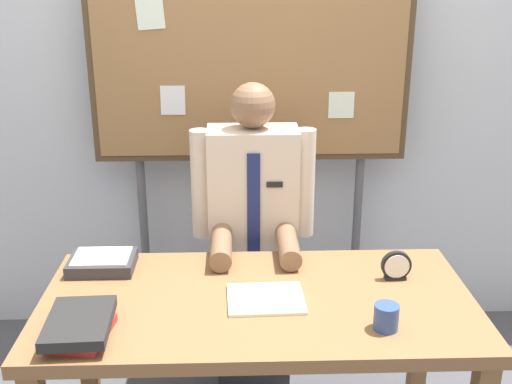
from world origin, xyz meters
The scene contains 9 objects.
back_wall centered at (0.00, 1.16, 1.35)m, with size 6.40×0.08×2.70m, color silver.
desk centered at (0.00, 0.00, 0.65)m, with size 1.60×0.80×0.75m.
person centered at (0.00, 0.59, 0.67)m, with size 0.55×0.56×1.44m.
bulletin_board centered at (0.00, 0.95, 1.49)m, with size 1.53×0.09×2.05m.
book_stack centered at (-0.59, -0.24, 0.78)m, with size 0.22×0.30×0.07m.
open_notebook centered at (0.03, -0.02, 0.75)m, with size 0.28×0.23×0.01m, color #F4EFCC.
desk_clock centered at (0.54, 0.13, 0.80)m, with size 0.12×0.04×0.12m.
coffee_mug centered at (0.42, -0.22, 0.79)m, with size 0.08×0.08×0.09m, color #334C8C.
paper_tray centered at (-0.62, 0.26, 0.77)m, with size 0.26×0.20×0.06m.
Camera 1 is at (-0.07, -2.02, 1.89)m, focal length 43.63 mm.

